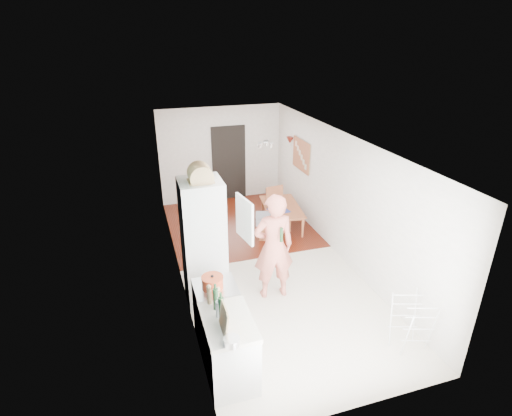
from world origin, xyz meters
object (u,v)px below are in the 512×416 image
dining_chair (278,210)px  drying_rack (411,325)px  person (274,238)px  dining_table (283,218)px  stool (266,231)px

dining_chair → drying_rack: dining_chair is taller
person → dining_table: (1.12, 2.46, -0.89)m
stool → drying_rack: bearing=-76.8°
person → dining_chair: size_ratio=2.17×
person → dining_table: size_ratio=1.80×
person → drying_rack: person is taller
person → drying_rack: size_ratio=2.67×
dining_chair → stool: size_ratio=2.67×
person → stool: bearing=-101.2°
person → stool: 2.26m
dining_table → person: bearing=163.7°
stool → drying_rack: size_ratio=0.46×
drying_rack → stool: bearing=121.4°
dining_table → drying_rack: 4.28m
dining_table → drying_rack: (0.31, -4.26, 0.20)m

